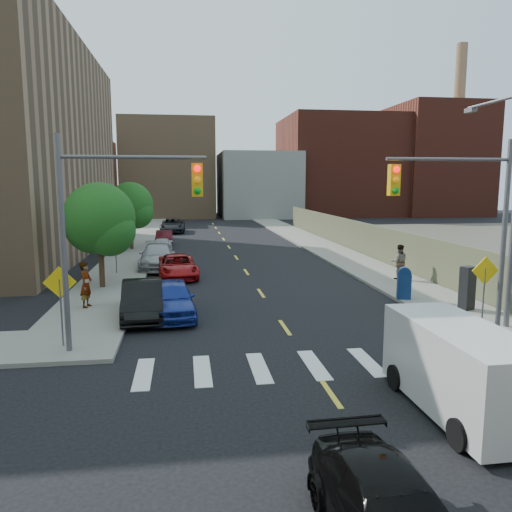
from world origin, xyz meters
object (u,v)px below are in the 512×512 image
object	(u,v)px
mailbox	(404,283)
pedestrian_west	(86,285)
parked_car_red	(177,266)
cargo_van	(456,365)
parked_car_white	(162,246)
payphone	(467,288)
pedestrian_east	(399,262)
parked_car_silver	(157,256)
parked_car_black	(142,300)
parked_car_grey	(173,225)
parked_car_maroon	(164,238)
parked_car_blue	(172,299)

from	to	relation	value
mailbox	pedestrian_west	distance (m)	14.31
parked_car_red	cargo_van	distance (m)	19.52
parked_car_white	payphone	bearing A→B (deg)	-53.30
payphone	pedestrian_east	distance (m)	6.75
payphone	pedestrian_east	world-z (taller)	pedestrian_east
parked_car_red	payphone	bearing A→B (deg)	-43.41
cargo_van	payphone	xyz separation A→B (m)	(5.37, 8.49, -0.07)
mailbox	parked_car_silver	bearing A→B (deg)	154.87
payphone	parked_car_red	bearing A→B (deg)	120.86
parked_car_black	payphone	distance (m)	13.65
mailbox	parked_car_grey	bearing A→B (deg)	125.87
cargo_van	pedestrian_west	xyz separation A→B (m)	(-10.72, 11.21, -0.00)
parked_car_silver	parked_car_white	distance (m)	6.68
payphone	pedestrian_west	size ratio (longest dim) A/B	0.94
parked_car_grey	pedestrian_east	xyz separation A→B (m)	(13.08, -29.49, 0.35)
parked_car_maroon	pedestrian_west	world-z (taller)	pedestrian_west
parked_car_white	pedestrian_west	size ratio (longest dim) A/B	1.82
parked_car_blue	pedestrian_west	world-z (taller)	pedestrian_west
parked_car_blue	payphone	distance (m)	12.46
parked_car_white	payphone	distance (m)	23.99
parked_car_blue	parked_car_maroon	world-z (taller)	parked_car_blue
parked_car_red	mailbox	world-z (taller)	mailbox
payphone	parked_car_blue	bearing A→B (deg)	154.07
parked_car_white	cargo_van	distance (m)	29.43
cargo_van	pedestrian_east	world-z (taller)	cargo_van
cargo_van	payphone	size ratio (longest dim) A/B	2.58
parked_car_blue	mailbox	world-z (taller)	mailbox
parked_car_grey	payphone	bearing A→B (deg)	-68.61
parked_car_blue	mailbox	distance (m)	10.67
parked_car_maroon	parked_car_red	bearing A→B (deg)	-84.53
parked_car_red	parked_car_grey	world-z (taller)	parked_car_grey
parked_car_white	parked_car_grey	distance (m)	16.49
cargo_van	parked_car_black	bearing A→B (deg)	129.86
parked_car_blue	pedestrian_east	world-z (taller)	pedestrian_east
parked_car_white	pedestrian_east	size ratio (longest dim) A/B	1.85
cargo_van	pedestrian_east	distance (m)	16.15
parked_car_red	payphone	xyz separation A→B (m)	(12.29, -9.76, 0.41)
parked_car_blue	cargo_van	world-z (taller)	cargo_van
parked_car_maroon	pedestrian_east	distance (m)	22.51
parked_car_red	mailbox	size ratio (longest dim) A/B	3.23
payphone	pedestrian_west	bearing A→B (deg)	149.70
mailbox	pedestrian_west	bearing A→B (deg)	-164.48
parked_car_red	parked_car_silver	world-z (taller)	parked_car_silver
parked_car_black	parked_car_red	distance (m)	8.70
parked_car_maroon	pedestrian_west	distance (m)	22.13
parked_car_maroon	cargo_van	size ratio (longest dim) A/B	0.84
payphone	pedestrian_east	size ratio (longest dim) A/B	0.95
parked_car_grey	parked_car_silver	bearing A→B (deg)	-89.69
payphone	cargo_van	bearing A→B (deg)	-143.02
mailbox	payphone	size ratio (longest dim) A/B	0.80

